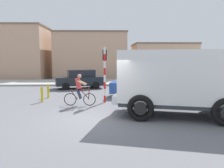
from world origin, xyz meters
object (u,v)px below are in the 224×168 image
(truck_foreground, at_px, (179,79))
(car_white_mid, at_px, (142,85))
(car_red_near, at_px, (80,79))
(bollard_far, at_px, (48,91))
(cyclist, at_px, (79,90))
(traffic_light_pole, at_px, (105,67))
(pedestrian_near_kerb, at_px, (146,79))
(bollard_near, at_px, (42,95))

(truck_foreground, relative_size, car_white_mid, 1.38)
(car_red_near, distance_m, car_white_mid, 6.44)
(bollard_far, bearing_deg, cyclist, -46.07)
(truck_foreground, distance_m, car_red_near, 10.85)
(car_white_mid, bearing_deg, truck_foreground, -79.37)
(cyclist, xyz_separation_m, car_red_near, (-0.81, 7.03, -0.05))
(truck_foreground, bearing_deg, traffic_light_pole, 136.08)
(pedestrian_near_kerb, bearing_deg, car_red_near, 173.64)
(truck_foreground, relative_size, traffic_light_pole, 1.83)
(traffic_light_pole, xyz_separation_m, bollard_near, (-3.69, 0.09, -1.62))
(cyclist, height_order, bollard_far, cyclist)
(pedestrian_near_kerb, bearing_deg, car_white_mid, -104.27)
(car_red_near, distance_m, bollard_far, 4.88)
(car_red_near, bearing_deg, truck_foreground, -59.47)
(car_red_near, xyz_separation_m, bollard_far, (-1.52, -4.62, -0.37))
(bollard_far, bearing_deg, pedestrian_near_kerb, 29.39)
(cyclist, height_order, pedestrian_near_kerb, cyclist)
(cyclist, distance_m, bollard_near, 2.57)
(traffic_light_pole, distance_m, car_red_near, 6.61)
(bollard_far, bearing_deg, bollard_near, -90.00)
(cyclist, relative_size, car_white_mid, 0.41)
(pedestrian_near_kerb, height_order, bollard_far, pedestrian_near_kerb)
(truck_foreground, distance_m, traffic_light_pole, 4.63)
(traffic_light_pole, bearing_deg, car_white_mid, 33.41)
(traffic_light_pole, height_order, car_white_mid, traffic_light_pole)
(cyclist, distance_m, pedestrian_near_kerb, 7.99)
(car_red_near, bearing_deg, traffic_light_pole, -70.46)
(cyclist, relative_size, traffic_light_pole, 0.54)
(bollard_near, bearing_deg, bollard_far, 90.00)
(bollard_far, bearing_deg, car_red_near, 71.83)
(car_red_near, relative_size, car_white_mid, 1.02)
(truck_foreground, height_order, car_red_near, truck_foreground)
(traffic_light_pole, relative_size, car_white_mid, 0.76)
(traffic_light_pole, distance_m, bollard_far, 4.29)
(truck_foreground, xyz_separation_m, bollard_far, (-7.01, 4.69, -1.22))
(cyclist, relative_size, car_red_near, 0.40)
(car_red_near, bearing_deg, bollard_near, -104.14)
(car_red_near, bearing_deg, pedestrian_near_kerb, -6.36)
(traffic_light_pole, distance_m, pedestrian_near_kerb, 6.58)
(car_white_mid, xyz_separation_m, bollard_near, (-6.11, -1.51, -0.37))
(traffic_light_pole, xyz_separation_m, car_red_near, (-2.17, 6.11, -1.25))
(pedestrian_near_kerb, xyz_separation_m, bollard_near, (-7.10, -5.40, -0.40))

